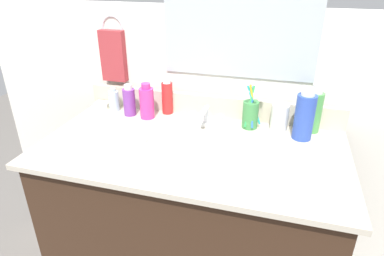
# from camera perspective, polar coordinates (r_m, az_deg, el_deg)

# --- Properties ---
(vanity_cabinet) EXTENTS (1.04, 0.53, 0.84)m
(vanity_cabinet) POSITION_cam_1_polar(r_m,az_deg,el_deg) (1.46, -0.11, -18.34)
(vanity_cabinet) COLOR #382316
(vanity_cabinet) RESTS_ON ground_plane
(countertop) EXTENTS (1.08, 0.57, 0.02)m
(countertop) POSITION_cam_1_polar(r_m,az_deg,el_deg) (1.19, -0.13, -3.41)
(countertop) COLOR beige
(countertop) RESTS_ON vanity_cabinet
(backsplash) EXTENTS (1.08, 0.02, 0.09)m
(backsplash) POSITION_cam_1_polar(r_m,az_deg,el_deg) (1.41, 2.98, 3.84)
(backsplash) COLOR beige
(backsplash) RESTS_ON countertop
(back_wall) EXTENTS (2.18, 0.04, 1.30)m
(back_wall) POSITION_cam_1_polar(r_m,az_deg,el_deg) (1.58, 3.28, -4.01)
(back_wall) COLOR white
(back_wall) RESTS_ON ground_plane
(mirror_panel) EXTENTS (0.60, 0.01, 0.56)m
(mirror_panel) POSITION_cam_1_polar(r_m,az_deg,el_deg) (1.33, 8.29, 20.31)
(mirror_panel) COLOR #B2BCC6
(towel_ring) EXTENTS (0.10, 0.01, 0.10)m
(towel_ring) POSITION_cam_1_polar(r_m,az_deg,el_deg) (1.52, -13.41, 16.40)
(towel_ring) COLOR silver
(hand_towel) EXTENTS (0.11, 0.04, 0.22)m
(hand_towel) POSITION_cam_1_polar(r_m,az_deg,el_deg) (1.53, -13.27, 11.86)
(hand_towel) COLOR #A53338
(sink_basin) EXTENTS (0.39, 0.39, 0.11)m
(sink_basin) POSITION_cam_1_polar(r_m,az_deg,el_deg) (1.19, 0.04, -4.79)
(sink_basin) COLOR white
(sink_basin) RESTS_ON countertop
(faucet) EXTENTS (0.16, 0.10, 0.08)m
(faucet) POSITION_cam_1_polar(r_m,az_deg,el_deg) (1.33, 2.35, 1.52)
(faucet) COLOR silver
(faucet) RESTS_ON countertop
(bottle_toner_green) EXTENTS (0.06, 0.06, 0.19)m
(bottle_toner_green) POSITION_cam_1_polar(r_m,az_deg,el_deg) (1.34, 20.08, 2.86)
(bottle_toner_green) COLOR #4C9E4C
(bottle_toner_green) RESTS_ON countertop
(bottle_cream_purple) EXTENTS (0.05, 0.05, 0.13)m
(bottle_cream_purple) POSITION_cam_1_polar(r_m,az_deg,el_deg) (1.44, -10.64, 4.54)
(bottle_cream_purple) COLOR #7A3899
(bottle_cream_purple) RESTS_ON countertop
(bottle_gel_clear) EXTENTS (0.04, 0.04, 0.10)m
(bottle_gel_clear) POSITION_cam_1_polar(r_m,az_deg,el_deg) (1.50, -13.15, 4.59)
(bottle_gel_clear) COLOR silver
(bottle_gel_clear) RESTS_ON countertop
(bottle_lotion_white) EXTENTS (0.07, 0.07, 0.12)m
(bottle_lotion_white) POSITION_cam_1_polar(r_m,az_deg,el_deg) (1.33, 14.70, 1.99)
(bottle_lotion_white) COLOR white
(bottle_lotion_white) RESTS_ON countertop
(bottle_soap_pink) EXTENTS (0.06, 0.06, 0.15)m
(bottle_soap_pink) POSITION_cam_1_polar(r_m,az_deg,el_deg) (1.39, -7.71, 4.37)
(bottle_soap_pink) COLOR #D8338C
(bottle_soap_pink) RESTS_ON countertop
(bottle_shampoo_blue) EXTENTS (0.07, 0.07, 0.19)m
(bottle_shampoo_blue) POSITION_cam_1_polar(r_m,az_deg,el_deg) (1.27, 18.62, 2.01)
(bottle_shampoo_blue) COLOR #2D4CB2
(bottle_shampoo_blue) RESTS_ON countertop
(bottle_spray_red) EXTENTS (0.05, 0.05, 0.17)m
(bottle_spray_red) POSITION_cam_1_polar(r_m,az_deg,el_deg) (1.43, -4.24, 5.38)
(bottle_spray_red) COLOR red
(bottle_spray_red) RESTS_ON countertop
(cup_green) EXTENTS (0.08, 0.08, 0.18)m
(cup_green) POSITION_cam_1_polar(r_m,az_deg,el_deg) (1.32, 9.95, 2.45)
(cup_green) COLOR #3F8C47
(cup_green) RESTS_ON countertop
(soap_bar) EXTENTS (0.06, 0.04, 0.02)m
(soap_bar) POSITION_cam_1_polar(r_m,az_deg,el_deg) (1.56, -14.95, 3.87)
(soap_bar) COLOR white
(soap_bar) RESTS_ON countertop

